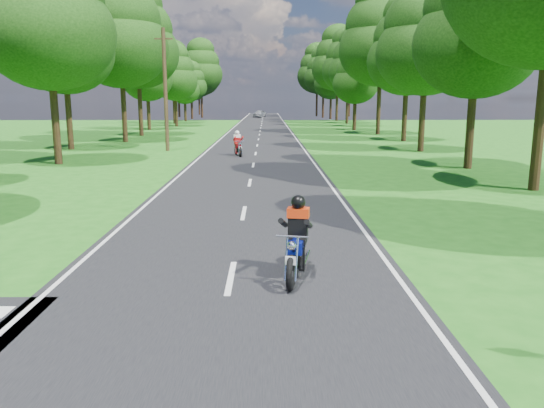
{
  "coord_description": "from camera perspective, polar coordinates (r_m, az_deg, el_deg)",
  "views": [
    {
      "loc": [
        0.71,
        -7.96,
        3.49
      ],
      "look_at": [
        0.83,
        4.0,
        1.1
      ],
      "focal_mm": 35.0,
      "sensor_mm": 36.0,
      "label": 1
    }
  ],
  "objects": [
    {
      "name": "ground",
      "position": [
        8.72,
        -5.35,
        -12.34
      ],
      "size": [
        160.0,
        160.0,
        0.0
      ],
      "primitive_type": "plane",
      "color": "#1D5E15",
      "rests_on": "ground"
    },
    {
      "name": "main_road",
      "position": [
        58.07,
        -1.29,
        7.85
      ],
      "size": [
        7.0,
        140.0,
        0.02
      ],
      "primitive_type": "cube",
      "color": "black",
      "rests_on": "ground"
    },
    {
      "name": "road_markings",
      "position": [
        56.2,
        -1.45,
        7.75
      ],
      "size": [
        7.4,
        140.0,
        0.01
      ],
      "color": "silver",
      "rests_on": "main_road"
    },
    {
      "name": "treeline",
      "position": [
        68.19,
        0.03,
        15.29
      ],
      "size": [
        40.0,
        115.35,
        14.78
      ],
      "color": "black",
      "rests_on": "ground"
    },
    {
      "name": "telegraph_pole",
      "position": [
        36.58,
        -11.4,
        11.99
      ],
      "size": [
        1.2,
        0.26,
        8.0
      ],
      "color": "#382616",
      "rests_on": "ground"
    },
    {
      "name": "rider_near_blue",
      "position": [
        10.4,
        2.66,
        -3.56
      ],
      "size": [
        0.98,
        2.01,
        1.61
      ],
      "primitive_type": null,
      "rotation": [
        0.0,
        0.0,
        -0.18
      ],
      "color": "navy",
      "rests_on": "main_road"
    },
    {
      "name": "rider_far_red",
      "position": [
        32.8,
        -3.69,
        6.55
      ],
      "size": [
        1.02,
        1.94,
        1.54
      ],
      "primitive_type": null,
      "rotation": [
        0.0,
        0.0,
        0.23
      ],
      "color": "maroon",
      "rests_on": "main_road"
    },
    {
      "name": "distant_car",
      "position": [
        100.66,
        -1.35,
        9.69
      ],
      "size": [
        2.77,
        4.2,
        1.33
      ],
      "primitive_type": "imported",
      "rotation": [
        0.0,
        0.0,
        -0.34
      ],
      "color": "#A8ABAF",
      "rests_on": "main_road"
    }
  ]
}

